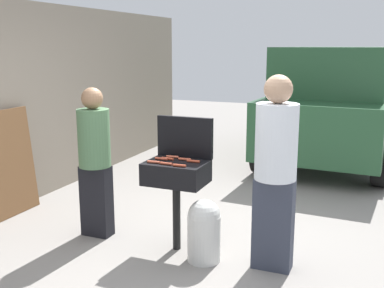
% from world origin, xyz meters
% --- Properties ---
extents(ground_plane, '(24.00, 24.00, 0.00)m').
position_xyz_m(ground_plane, '(0.00, 0.00, 0.00)').
color(ground_plane, gray).
extents(house_wall_side, '(0.24, 8.00, 2.61)m').
position_xyz_m(house_wall_side, '(-2.67, 1.00, 1.30)').
color(house_wall_side, gray).
rests_on(house_wall_side, ground).
extents(bbq_grill, '(0.60, 0.44, 0.92)m').
position_xyz_m(bbq_grill, '(-0.13, -0.16, 0.78)').
color(bbq_grill, black).
rests_on(bbq_grill, ground).
extents(grill_lid_open, '(0.60, 0.05, 0.42)m').
position_xyz_m(grill_lid_open, '(-0.13, 0.06, 1.13)').
color(grill_lid_open, black).
rests_on(grill_lid_open, bbq_grill).
extents(hot_dog_0, '(0.13, 0.04, 0.03)m').
position_xyz_m(hot_dog_0, '(-0.07, -0.07, 0.93)').
color(hot_dog_0, '#B74C33').
rests_on(hot_dog_0, bbq_grill).
extents(hot_dog_1, '(0.13, 0.03, 0.03)m').
position_xyz_m(hot_dog_1, '(-0.30, -0.14, 0.93)').
color(hot_dog_1, '#B74C33').
rests_on(hot_dog_1, bbq_grill).
extents(hot_dog_2, '(0.13, 0.03, 0.03)m').
position_xyz_m(hot_dog_2, '(-0.17, -0.30, 0.93)').
color(hot_dog_2, '#B74C33').
rests_on(hot_dog_2, bbq_grill).
extents(hot_dog_3, '(0.13, 0.04, 0.03)m').
position_xyz_m(hot_dog_3, '(-0.24, -0.11, 0.93)').
color(hot_dog_3, '#AD4228').
rests_on(hot_dog_3, bbq_grill).
extents(hot_dog_4, '(0.13, 0.03, 0.03)m').
position_xyz_m(hot_dog_4, '(-0.31, -0.29, 0.93)').
color(hot_dog_4, '#C6593D').
rests_on(hot_dog_4, bbq_grill).
extents(hot_dog_5, '(0.13, 0.03, 0.03)m').
position_xyz_m(hot_dog_5, '(-0.02, -0.32, 0.93)').
color(hot_dog_5, '#AD4228').
rests_on(hot_dog_5, bbq_grill).
extents(hot_dog_6, '(0.13, 0.04, 0.03)m').
position_xyz_m(hot_dog_6, '(-0.23, -0.03, 0.93)').
color(hot_dog_6, '#C6593D').
rests_on(hot_dog_6, bbq_grill).
extents(hot_dog_7, '(0.13, 0.03, 0.03)m').
position_xyz_m(hot_dog_7, '(0.04, -0.12, 0.93)').
color(hot_dog_7, '#AD4228').
rests_on(hot_dog_7, bbq_grill).
extents(propane_tank, '(0.32, 0.32, 0.62)m').
position_xyz_m(propane_tank, '(0.23, -0.30, 0.32)').
color(propane_tank, silver).
rests_on(propane_tank, ground).
extents(person_left, '(0.34, 0.34, 1.62)m').
position_xyz_m(person_left, '(-1.08, -0.16, 0.88)').
color(person_left, black).
rests_on(person_left, ground).
extents(person_right, '(0.38, 0.38, 1.80)m').
position_xyz_m(person_right, '(0.87, -0.20, 0.98)').
color(person_right, '#333847').
rests_on(person_right, ground).
extents(parked_minivan, '(2.21, 4.49, 2.02)m').
position_xyz_m(parked_minivan, '(0.92, 4.48, 1.03)').
color(parked_minivan, '#234C2D').
rests_on(parked_minivan, ground).
extents(leaning_board, '(0.15, 0.90, 1.30)m').
position_xyz_m(leaning_board, '(-2.42, -0.06, 0.65)').
color(leaning_board, brown).
rests_on(leaning_board, ground).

